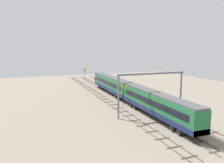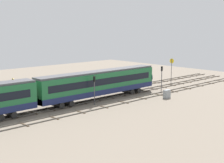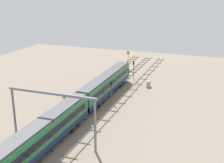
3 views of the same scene
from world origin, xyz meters
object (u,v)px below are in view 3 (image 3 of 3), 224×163
(train, at_px, (83,103))
(overhead_gantry, at_px, (52,107))
(signal_light_trackside_approach, at_px, (111,88))
(speed_sign_near_foreground, at_px, (64,104))
(speed_sign_mid_trackside, at_px, (128,57))
(signal_light_trackside_departure, at_px, (134,68))
(relay_cabinet, at_px, (149,84))

(train, relative_size, overhead_gantry, 3.48)
(signal_light_trackside_approach, bearing_deg, train, 164.81)
(overhead_gantry, xyz_separation_m, signal_light_trackside_approach, (19.44, -2.22, -3.10))
(speed_sign_near_foreground, relative_size, speed_sign_mid_trackside, 0.94)
(speed_sign_near_foreground, height_order, signal_light_trackside_approach, speed_sign_near_foreground)
(train, distance_m, overhead_gantry, 11.29)
(overhead_gantry, relative_size, signal_light_trackside_approach, 3.13)
(signal_light_trackside_departure, relative_size, relay_cabinet, 3.17)
(train, distance_m, signal_light_trackside_approach, 9.01)
(train, xyz_separation_m, signal_light_trackside_approach, (8.69, -2.36, 0.37))
(speed_sign_near_foreground, distance_m, speed_sign_mid_trackside, 37.62)
(speed_sign_near_foreground, height_order, relay_cabinet, speed_sign_near_foreground)
(speed_sign_mid_trackside, relative_size, relay_cabinet, 3.59)
(train, height_order, speed_sign_mid_trackside, speed_sign_mid_trackside)
(train, bearing_deg, signal_light_trackside_approach, -15.19)
(speed_sign_mid_trackside, bearing_deg, speed_sign_near_foreground, 179.95)
(relay_cabinet, bearing_deg, signal_light_trackside_approach, 158.31)
(overhead_gantry, xyz_separation_m, speed_sign_near_foreground, (8.09, 2.46, -2.96))
(speed_sign_mid_trackside, xyz_separation_m, relay_cabinet, (-14.01, -9.53, -2.82))
(signal_light_trackside_departure, bearing_deg, overhead_gantry, 177.09)
(signal_light_trackside_departure, bearing_deg, relay_cabinet, -134.30)
(train, relative_size, speed_sign_near_foreground, 10.16)
(signal_light_trackside_approach, relative_size, relay_cabinet, 3.13)
(overhead_gantry, distance_m, signal_light_trackside_approach, 19.81)
(speed_sign_near_foreground, height_order, speed_sign_mid_trackside, speed_sign_mid_trackside)
(speed_sign_near_foreground, bearing_deg, signal_light_trackside_departure, -8.59)
(speed_sign_mid_trackside, height_order, relay_cabinet, speed_sign_mid_trackside)
(speed_sign_near_foreground, bearing_deg, speed_sign_mid_trackside, -0.05)
(speed_sign_mid_trackside, relative_size, signal_light_trackside_approach, 1.15)
(speed_sign_near_foreground, xyz_separation_m, relay_cabinet, (23.61, -9.56, -2.42))
(overhead_gantry, relative_size, relay_cabinet, 9.81)
(train, relative_size, signal_light_trackside_approach, 10.90)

